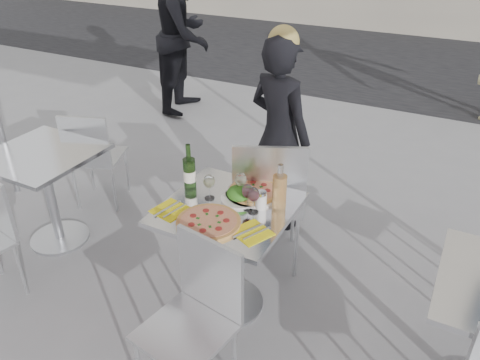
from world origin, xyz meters
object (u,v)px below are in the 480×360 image
at_px(pizza_far, 254,192).
at_px(wine_bottle, 189,172).
at_px(side_chair_lfar, 93,152).
at_px(napkin_left, 171,210).
at_px(sugar_shaker, 261,200).
at_px(napkin_right, 252,232).
at_px(woman_diner, 279,135).
at_px(pedestrian_a, 185,35).
at_px(carafe, 279,192).
at_px(chair_far, 268,195).
at_px(wineglass_red_b, 254,195).
at_px(wineglass_white_a, 209,182).
at_px(side_table_left, 46,179).
at_px(main_table, 228,237).
at_px(pizza_near, 208,222).
at_px(salad_plate, 240,194).
at_px(wineglass_white_b, 241,181).
at_px(chair_near, 197,309).
at_px(wineglass_red_a, 248,192).

relative_size(pizza_far, wine_bottle, 1.15).
height_order(side_chair_lfar, napkin_left, side_chair_lfar).
height_order(sugar_shaker, napkin_right, sugar_shaker).
relative_size(side_chair_lfar, woman_diner, 0.57).
bearing_deg(pedestrian_a, carafe, -148.51).
height_order(pedestrian_a, wine_bottle, pedestrian_a).
relative_size(pizza_far, carafe, 1.17).
height_order(chair_far, pedestrian_a, pedestrian_a).
relative_size(chair_far, wineglass_red_b, 6.40).
bearing_deg(wineglass_white_a, side_table_left, -178.69).
relative_size(main_table, pizza_near, 2.13).
bearing_deg(pizza_far, side_chair_lfar, 168.35).
xyz_separation_m(chair_far, salad_plate, (-0.03, -0.35, 0.19)).
xyz_separation_m(chair_far, pizza_near, (-0.07, -0.64, 0.16)).
height_order(wine_bottle, carafe, wine_bottle).
height_order(salad_plate, wineglass_red_b, wineglass_red_b).
distance_m(pizza_near, wineglass_white_b, 0.34).
distance_m(main_table, napkin_left, 0.39).
distance_m(pedestrian_a, pizza_near, 3.75).
xyz_separation_m(side_chair_lfar, pizza_far, (1.63, -0.34, 0.26)).
distance_m(chair_near, side_chair_lfar, 2.02).
relative_size(side_chair_lfar, pedestrian_a, 0.46).
xyz_separation_m(pizza_near, sugar_shaker, (0.18, 0.27, 0.04)).
distance_m(side_table_left, napkin_left, 1.26).
height_order(pizza_far, napkin_right, pizza_far).
height_order(side_chair_lfar, wineglass_red_a, wineglass_red_a).
relative_size(pizza_near, wineglass_red_a, 2.23).
bearing_deg(napkin_left, wine_bottle, 107.93).
distance_m(main_table, salad_plate, 0.27).
relative_size(side_chair_lfar, wine_bottle, 2.91).
distance_m(pizza_far, wineglass_red_a, 0.19).
distance_m(pizza_far, salad_plate, 0.11).
relative_size(chair_far, carafe, 3.48).
bearing_deg(side_chair_lfar, salad_plate, 143.66).
distance_m(chair_far, wineglass_white_a, 0.53).
bearing_deg(napkin_right, wineglass_white_a, 177.90).
bearing_deg(chair_near, sugar_shaker, 96.62).
xyz_separation_m(side_table_left, sugar_shaker, (1.67, 0.07, 0.26)).
xyz_separation_m(wineglass_white_a, napkin_left, (-0.13, -0.21, -0.11)).
bearing_deg(woman_diner, wineglass_white_b, 117.48).
bearing_deg(wineglass_white_a, pizza_near, -60.53).
bearing_deg(wineglass_red_a, wineglass_white_b, 134.26).
height_order(pedestrian_a, pizza_near, pedestrian_a).
relative_size(main_table, sugar_shaker, 7.01).
bearing_deg(woman_diner, chair_near, 117.87).
bearing_deg(napkin_left, chair_near, -32.51).
xyz_separation_m(side_chair_lfar, pedestrian_a, (-0.61, 2.34, 0.42)).
relative_size(chair_far, napkin_left, 4.78).
distance_m(wineglass_white_b, napkin_right, 0.38).
relative_size(main_table, napkin_right, 3.13).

